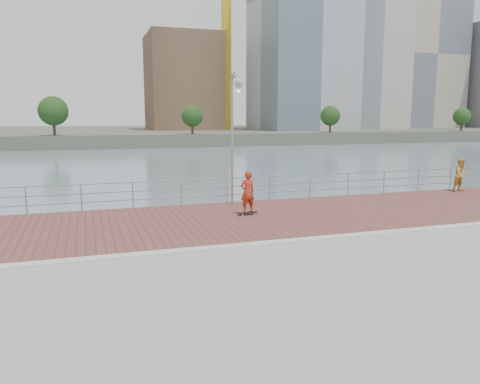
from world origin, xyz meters
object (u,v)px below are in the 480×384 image
object	(u,v)px
guardrail	(204,188)
skateboarder	(247,192)
street_lamp	(235,116)
bystander	(461,175)

from	to	relation	value
guardrail	skateboarder	distance (m)	3.03
street_lamp	skateboarder	distance (m)	3.51
street_lamp	skateboarder	xyz separation A→B (m)	(-0.11, -1.95, -2.92)
street_lamp	skateboarder	bearing A→B (deg)	-93.32
guardrail	street_lamp	world-z (taller)	street_lamp
guardrail	street_lamp	distance (m)	3.46
guardrail	bystander	size ratio (longest dim) A/B	23.11
street_lamp	bystander	size ratio (longest dim) A/B	3.20
guardrail	bystander	xyz separation A→B (m)	(13.26, -0.81, 0.17)
street_lamp	bystander	xyz separation A→B (m)	(12.14, 0.09, -2.98)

